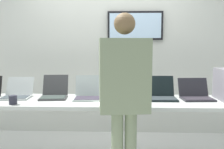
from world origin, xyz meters
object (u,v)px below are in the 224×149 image
Objects in this scene: workbench at (103,104)px; laptop_station_6 at (196,94)px; laptop_station_4 at (125,94)px; laptop_station_3 at (89,93)px; laptop_station_5 at (160,94)px; person at (124,88)px; laptop_station_1 at (17,93)px; laptop_station_2 at (54,93)px; coffee_mug at (13,100)px.

workbench is 1.11m from laptop_station_6.
laptop_station_3 is at bearing -176.98° from laptop_station_4.
laptop_station_5 is 0.86m from person.
laptop_station_1 is 1.07× the size of laptop_station_3.
laptop_station_4 is at bearing 3.02° from laptop_station_3.
laptop_station_6 is at bearing 0.05° from laptop_station_5.
person is at bearing -69.35° from workbench.
laptop_station_5 is (0.67, 0.10, 0.11)m from workbench.
laptop_station_3 is at bearing -179.12° from laptop_station_6.
laptop_station_1 is at bearing 178.20° from laptop_station_3.
laptop_station_4 is 0.99× the size of laptop_station_5.
laptop_station_2 is at bearing 178.75° from laptop_station_4.
laptop_station_2 is at bearing 138.70° from person.
coffee_mug is at bearing 162.74° from person.
coffee_mug is at bearing -165.42° from workbench.
laptop_station_2 reaches higher than workbench.
laptop_station_4 is at bearing 179.50° from laptop_station_5.
laptop_station_1 is 0.38m from coffee_mug.
coffee_mug is (-2.06, -0.35, -0.01)m from laptop_station_6.
laptop_station_1 is (-1.07, 0.11, 0.10)m from workbench.
laptop_station_2 is 1.12× the size of laptop_station_4.
laptop_station_1 is 1.33m from laptop_station_4.
laptop_station_1 is 1.07× the size of laptop_station_5.
laptop_station_5 is (1.29, -0.02, -0.00)m from laptop_station_2.
laptop_station_1 is at bearing 150.72° from person.
laptop_station_3 is 0.97× the size of laptop_station_6.
laptop_station_1 is at bearing 179.77° from laptop_station_4.
person is at bearing -29.28° from laptop_station_1.
laptop_station_4 is (0.87, -0.02, -0.00)m from laptop_station_2.
person reaches higher than laptop_station_1.
coffee_mug is (-1.63, -0.35, -0.01)m from laptop_station_5.
coffee_mug is at bearing -163.83° from laptop_station_4.
person is 1.27m from coffee_mug.
laptop_station_2 is at bearing 174.55° from laptop_station_3.
laptop_station_5 is at bearing -1.01° from laptop_station_2.
workbench is 0.22m from laptop_station_3.
laptop_station_4 is 0.96× the size of laptop_station_6.
laptop_station_1 is 0.96× the size of laptop_station_2.
laptop_station_2 is at bearing 168.64° from workbench.
laptop_station_2 is 1.14m from person.
workbench is 0.69m from laptop_station_5.
laptop_station_1 is at bearing 179.77° from laptop_station_6.
laptop_station_4 is (0.26, 0.10, 0.11)m from workbench.
laptop_station_2 reaches higher than laptop_station_6.
laptop_station_3 is at bearing -1.80° from laptop_station_1.
person is at bearing -17.26° from coffee_mug.
laptop_station_6 is 0.23× the size of person.
person reaches higher than coffee_mug.
laptop_station_6 is 1.14m from person.
laptop_station_2 is 1.29m from laptop_station_5.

